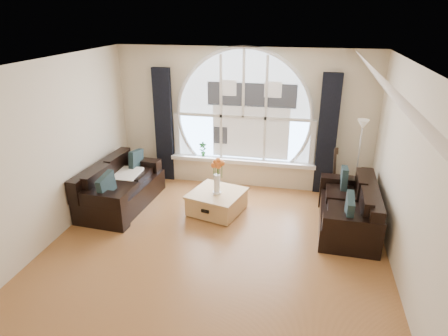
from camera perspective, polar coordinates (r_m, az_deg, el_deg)
ground at (r=5.80m, az=-1.87°, el=-12.99°), size 5.00×5.50×0.01m
ceiling at (r=4.79m, az=-2.28°, el=14.47°), size 5.00×5.50×0.01m
wall_back at (r=7.71m, az=2.84°, el=7.16°), size 5.00×0.01×2.70m
wall_front at (r=2.95m, az=-15.75°, el=-21.20°), size 5.00×0.01×2.70m
wall_left at (r=6.20m, az=-25.10°, el=1.28°), size 0.01×5.50×2.70m
wall_right at (r=5.19m, az=25.86°, el=-2.72°), size 0.01×5.50×2.70m
attic_slope at (r=4.83m, az=24.36°, el=8.37°), size 0.92×5.50×0.72m
arched_window at (r=7.61m, az=2.84°, el=9.10°), size 2.60×0.06×2.15m
window_sill at (r=7.87m, az=2.61°, el=1.06°), size 2.90×0.22×0.08m
window_frame at (r=7.58m, az=2.81°, el=9.05°), size 2.76×0.08×2.15m
neighbor_house at (r=7.60m, az=3.93°, el=8.10°), size 1.70×0.02×1.50m
curtain_left at (r=8.04m, az=-8.71°, el=6.09°), size 0.35×0.12×2.30m
curtain_right at (r=7.57m, az=14.74°, el=4.60°), size 0.35×0.12×2.30m
sofa_left at (r=7.29m, az=-14.70°, el=-2.39°), size 1.01×1.85×0.80m
sofa_right at (r=6.64m, az=17.57°, el=-5.25°), size 0.91×1.73×0.76m
coffee_chest at (r=6.90m, az=-1.03°, el=-4.80°), size 1.05×1.05×0.42m
throw_blanket at (r=7.44m, az=-14.26°, el=-1.00°), size 0.55×0.55×0.10m
vase_flowers at (r=6.63m, az=-1.05°, el=-0.66°), size 0.24×0.24×0.70m
floor_lamp at (r=7.31m, az=18.82°, el=0.60°), size 0.24×0.24×1.60m
guitar at (r=7.50m, az=15.60°, el=-0.70°), size 0.40×0.30×1.06m
potted_plant at (r=7.96m, az=-3.08°, el=2.75°), size 0.18×0.14×0.30m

